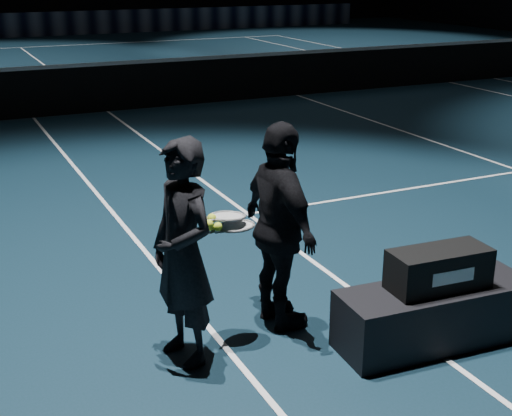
{
  "coord_description": "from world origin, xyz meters",
  "views": [
    {
      "loc": [
        -7.26,
        -13.34,
        2.72
      ],
      "look_at": [
        -5.2,
        -8.94,
        1.03
      ],
      "focal_mm": 50.0,
      "sensor_mm": 36.0,
      "label": 1
    }
  ],
  "objects_px": {
    "player_b": "(280,227)",
    "racket_lower": "(236,226)",
    "racket_bag": "(439,269)",
    "player_bench": "(435,315)",
    "racket_upper": "(227,216)",
    "tennis_balls": "(213,224)",
    "player_a": "(183,253)"
  },
  "relations": [
    {
      "from": "player_bench",
      "to": "player_b",
      "type": "distance_m",
      "value": 1.32
    },
    {
      "from": "player_bench",
      "to": "tennis_balls",
      "type": "bearing_deg",
      "value": 160.61
    },
    {
      "from": "player_a",
      "to": "racket_upper",
      "type": "relative_size",
      "value": 2.39
    },
    {
      "from": "player_a",
      "to": "player_b",
      "type": "relative_size",
      "value": 1.0
    },
    {
      "from": "racket_bag",
      "to": "racket_lower",
      "type": "relative_size",
      "value": 1.1
    },
    {
      "from": "player_bench",
      "to": "racket_bag",
      "type": "distance_m",
      "value": 0.37
    },
    {
      "from": "player_b",
      "to": "tennis_balls",
      "type": "height_order",
      "value": "player_b"
    },
    {
      "from": "player_a",
      "to": "player_b",
      "type": "height_order",
      "value": "same"
    },
    {
      "from": "player_bench",
      "to": "racket_upper",
      "type": "xyz_separation_m",
      "value": [
        -1.37,
        0.7,
        0.76
      ]
    },
    {
      "from": "player_a",
      "to": "tennis_balls",
      "type": "xyz_separation_m",
      "value": [
        0.25,
        0.05,
        0.16
      ]
    },
    {
      "from": "racket_bag",
      "to": "racket_lower",
      "type": "xyz_separation_m",
      "value": [
        -1.31,
        0.67,
        0.31
      ]
    },
    {
      "from": "racket_upper",
      "to": "racket_bag",
      "type": "bearing_deg",
      "value": -42.06
    },
    {
      "from": "tennis_balls",
      "to": "player_bench",
      "type": "bearing_deg",
      "value": -22.94
    },
    {
      "from": "player_bench",
      "to": "player_b",
      "type": "relative_size",
      "value": 0.92
    },
    {
      "from": "player_b",
      "to": "racket_lower",
      "type": "height_order",
      "value": "player_b"
    },
    {
      "from": "tennis_balls",
      "to": "racket_lower",
      "type": "bearing_deg",
      "value": 9.55
    },
    {
      "from": "racket_bag",
      "to": "tennis_balls",
      "type": "height_order",
      "value": "tennis_balls"
    },
    {
      "from": "player_bench",
      "to": "player_a",
      "type": "distance_m",
      "value": 1.94
    },
    {
      "from": "racket_bag",
      "to": "player_b",
      "type": "height_order",
      "value": "player_b"
    },
    {
      "from": "racket_lower",
      "to": "tennis_balls",
      "type": "bearing_deg",
      "value": 178.53
    },
    {
      "from": "racket_bag",
      "to": "player_b",
      "type": "bearing_deg",
      "value": 144.55
    },
    {
      "from": "player_b",
      "to": "racket_upper",
      "type": "relative_size",
      "value": 2.39
    },
    {
      "from": "player_bench",
      "to": "racket_bag",
      "type": "xyz_separation_m",
      "value": [
        0.0,
        0.0,
        0.37
      ]
    },
    {
      "from": "racket_bag",
      "to": "tennis_balls",
      "type": "relative_size",
      "value": 6.24
    },
    {
      "from": "racket_lower",
      "to": "tennis_balls",
      "type": "xyz_separation_m",
      "value": [
        -0.19,
        -0.03,
        0.06
      ]
    },
    {
      "from": "racket_upper",
      "to": "tennis_balls",
      "type": "relative_size",
      "value": 5.67
    },
    {
      "from": "player_bench",
      "to": "racket_upper",
      "type": "bearing_deg",
      "value": 156.51
    },
    {
      "from": "player_bench",
      "to": "racket_bag",
      "type": "height_order",
      "value": "racket_bag"
    },
    {
      "from": "player_a",
      "to": "racket_lower",
      "type": "height_order",
      "value": "player_a"
    },
    {
      "from": "player_bench",
      "to": "racket_lower",
      "type": "height_order",
      "value": "racket_lower"
    },
    {
      "from": "player_a",
      "to": "racket_lower",
      "type": "distance_m",
      "value": 0.46
    },
    {
      "from": "racket_lower",
      "to": "racket_bag",
      "type": "bearing_deg",
      "value": -38.03
    }
  ]
}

